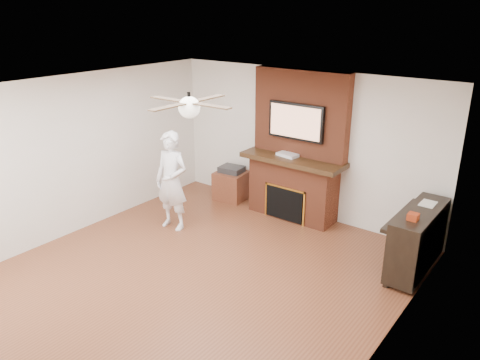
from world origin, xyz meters
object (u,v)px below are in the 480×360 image
Objects in this scene: side_table at (232,184)px; piano at (417,239)px; person at (172,181)px; fireplace at (296,161)px.

piano is at bearing -14.66° from side_table.
side_table is (0.00, 1.55, -0.52)m from person.
piano is (3.61, 1.04, -0.33)m from person.
person is 3.77m from piano.
side_table is at bearing 172.06° from piano.
fireplace is 1.54× the size of person.
fireplace is 1.81× the size of piano.
fireplace reaches higher than piano.
piano is (3.60, -0.51, 0.19)m from side_table.
side_table is at bearing -177.10° from fireplace.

